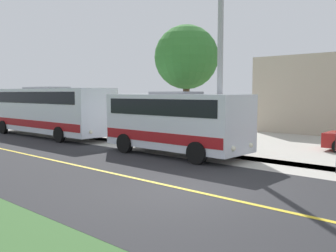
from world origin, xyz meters
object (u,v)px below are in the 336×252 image
Objects in this scene: tree_curbside at (186,58)px; transit_bus_rear at (46,109)px; street_light_pole at (219,49)px; shuttle_bus_front at (176,120)px.

transit_bus_rear is at bearing -73.16° from tree_curbside.
tree_curbside is (-2.52, -3.80, 0.06)m from street_light_pole.
tree_curbside is at bearing -123.52° from street_light_pole.
street_light_pole is (-0.40, 2.01, 3.02)m from shuttle_bus_front.
tree_curbside is at bearing 106.84° from transit_bus_rear.
street_light_pole is (-0.32, 13.18, 2.84)m from transit_bus_rear.
shuttle_bus_front is 0.61× the size of transit_bus_rear.
transit_bus_rear is 10.22m from tree_curbside.
shuttle_bus_front is 1.09× the size of tree_curbside.
shuttle_bus_front is at bearing -78.66° from street_light_pole.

